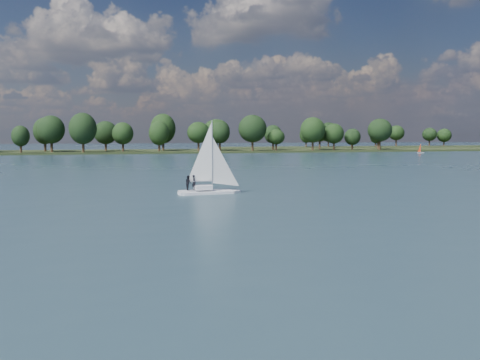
% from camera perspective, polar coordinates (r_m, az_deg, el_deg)
% --- Properties ---
extents(ground, '(700.00, 700.00, 0.00)m').
position_cam_1_polar(ground, '(114.67, -10.19, 1.14)').
color(ground, '#233342').
rests_on(ground, ground).
extents(far_shore, '(660.00, 40.00, 1.50)m').
position_cam_1_polar(far_shore, '(226.38, -12.46, 2.89)').
color(far_shore, black).
rests_on(far_shore, ground).
extents(far_shore_back, '(220.00, 30.00, 1.40)m').
position_cam_1_polar(far_shore_back, '(322.10, 16.95, 3.33)').
color(far_shore_back, black).
rests_on(far_shore_back, ground).
extents(sailboat, '(7.32, 2.68, 9.43)m').
position_cam_1_polar(sailboat, '(65.36, -3.60, 0.79)').
color(sailboat, white).
rests_on(sailboat, ground).
extents(dinghy_orange, '(2.68, 1.20, 4.18)m').
position_cam_1_polar(dinghy_orange, '(225.98, 18.72, 2.99)').
color(dinghy_orange, white).
rests_on(dinghy_orange, ground).
extents(treeline, '(562.13, 74.59, 17.36)m').
position_cam_1_polar(treeline, '(222.11, -14.85, 4.90)').
color(treeline, black).
rests_on(treeline, ground).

